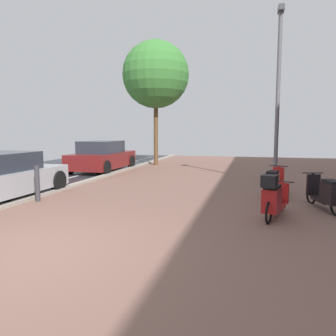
{
  "coord_description": "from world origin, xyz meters",
  "views": [
    {
      "loc": [
        3.3,
        -3.96,
        1.81
      ],
      "look_at": [
        1.65,
        2.45,
        1.07
      ],
      "focal_mm": 34.93,
      "sensor_mm": 36.0,
      "label": 1
    }
  ],
  "objects_px": {
    "scooter_extra": "(274,183)",
    "lamp_post": "(278,87)",
    "street_tree": "(156,75)",
    "scooter_far": "(274,198)",
    "bollard_far": "(37,184)",
    "scooter_near": "(327,193)",
    "parked_car_far": "(102,157)"
  },
  "relations": [
    {
      "from": "scooter_extra",
      "to": "lamp_post",
      "type": "distance_m",
      "value": 3.98
    },
    {
      "from": "scooter_extra",
      "to": "street_tree",
      "type": "height_order",
      "value": "street_tree"
    },
    {
      "from": "scooter_far",
      "to": "bollard_far",
      "type": "bearing_deg",
      "value": 177.29
    },
    {
      "from": "scooter_near",
      "to": "lamp_post",
      "type": "bearing_deg",
      "value": 101.99
    },
    {
      "from": "scooter_far",
      "to": "scooter_extra",
      "type": "xyz_separation_m",
      "value": [
        0.15,
        2.39,
        -0.04
      ]
    },
    {
      "from": "scooter_near",
      "to": "parked_car_far",
      "type": "height_order",
      "value": "parked_car_far"
    },
    {
      "from": "scooter_far",
      "to": "parked_car_far",
      "type": "bearing_deg",
      "value": 136.28
    },
    {
      "from": "lamp_post",
      "to": "parked_car_far",
      "type": "bearing_deg",
      "value": 167.07
    },
    {
      "from": "scooter_extra",
      "to": "scooter_near",
      "type": "bearing_deg",
      "value": -51.57
    },
    {
      "from": "scooter_far",
      "to": "parked_car_far",
      "type": "height_order",
      "value": "parked_car_far"
    },
    {
      "from": "lamp_post",
      "to": "bollard_far",
      "type": "xyz_separation_m",
      "value": [
        -6.17,
        -4.82,
        -2.85
      ]
    },
    {
      "from": "scooter_near",
      "to": "bollard_far",
      "type": "distance_m",
      "value": 7.07
    },
    {
      "from": "scooter_near",
      "to": "scooter_extra",
      "type": "bearing_deg",
      "value": 128.43
    },
    {
      "from": "scooter_far",
      "to": "lamp_post",
      "type": "distance_m",
      "value": 5.86
    },
    {
      "from": "parked_car_far",
      "to": "scooter_extra",
      "type": "bearing_deg",
      "value": -31.3
    },
    {
      "from": "scooter_extra",
      "to": "parked_car_far",
      "type": "xyz_separation_m",
      "value": [
        -7.28,
        4.43,
        0.24
      ]
    },
    {
      "from": "lamp_post",
      "to": "street_tree",
      "type": "height_order",
      "value": "street_tree"
    },
    {
      "from": "bollard_far",
      "to": "scooter_far",
      "type": "bearing_deg",
      "value": -2.71
    },
    {
      "from": "scooter_near",
      "to": "scooter_extra",
      "type": "height_order",
      "value": "scooter_extra"
    },
    {
      "from": "street_tree",
      "to": "bollard_far",
      "type": "height_order",
      "value": "street_tree"
    },
    {
      "from": "street_tree",
      "to": "lamp_post",
      "type": "bearing_deg",
      "value": -39.85
    },
    {
      "from": "street_tree",
      "to": "parked_car_far",
      "type": "bearing_deg",
      "value": -117.46
    },
    {
      "from": "scooter_far",
      "to": "scooter_extra",
      "type": "relative_size",
      "value": 0.95
    },
    {
      "from": "scooter_near",
      "to": "street_tree",
      "type": "xyz_separation_m",
      "value": [
        -6.7,
        8.93,
        4.38
      ]
    },
    {
      "from": "parked_car_far",
      "to": "bollard_far",
      "type": "relative_size",
      "value": 4.21
    },
    {
      "from": "scooter_extra",
      "to": "bollard_far",
      "type": "relative_size",
      "value": 1.84
    },
    {
      "from": "parked_car_far",
      "to": "lamp_post",
      "type": "xyz_separation_m",
      "value": [
        7.49,
        -1.72,
        2.67
      ]
    },
    {
      "from": "scooter_extra",
      "to": "bollard_far",
      "type": "height_order",
      "value": "bollard_far"
    },
    {
      "from": "scooter_extra",
      "to": "street_tree",
      "type": "relative_size",
      "value": 0.26
    },
    {
      "from": "scooter_far",
      "to": "scooter_extra",
      "type": "height_order",
      "value": "scooter_far"
    },
    {
      "from": "scooter_near",
      "to": "street_tree",
      "type": "bearing_deg",
      "value": 126.9
    },
    {
      "from": "scooter_near",
      "to": "parked_car_far",
      "type": "bearing_deg",
      "value": 145.35
    }
  ]
}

